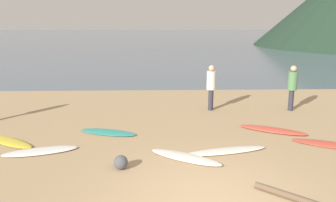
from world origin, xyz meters
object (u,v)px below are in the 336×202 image
(person_2, at_px, (211,84))
(surfboard_3, at_px, (185,157))
(surfboard_4, at_px, (226,151))
(surfboard_6, at_px, (335,145))
(surfboard_5, at_px, (273,130))
(person_0, at_px, (292,84))
(surfboard_1, at_px, (40,151))
(beach_rock_near, at_px, (121,162))
(surfboard_2, at_px, (108,132))
(driftwood_log, at_px, (308,202))
(surfboard_0, at_px, (8,141))

(person_2, bearing_deg, surfboard_3, -57.07)
(surfboard_4, distance_m, surfboard_6, 3.25)
(surfboard_4, height_order, surfboard_5, surfboard_5)
(surfboard_5, bearing_deg, person_0, 87.82)
(surfboard_1, bearing_deg, beach_rock_near, -42.53)
(person_2, bearing_deg, surfboard_6, -5.06)
(surfboard_1, distance_m, surfboard_2, 2.27)
(driftwood_log, bearing_deg, person_2, 96.55)
(surfboard_1, height_order, surfboard_5, surfboard_5)
(driftwood_log, relative_size, beach_rock_near, 6.39)
(surfboard_4, relative_size, surfboard_5, 1.11)
(surfboard_3, xyz_separation_m, surfboard_4, (1.14, 0.42, -0.01))
(surfboard_3, relative_size, beach_rock_near, 5.90)
(surfboard_6, relative_size, driftwood_log, 1.06)
(surfboard_4, xyz_separation_m, beach_rock_near, (-2.75, -0.99, 0.13))
(surfboard_2, relative_size, beach_rock_near, 5.48)
(surfboard_4, height_order, surfboard_6, surfboard_4)
(surfboard_2, bearing_deg, surfboard_0, -146.27)
(person_2, bearing_deg, surfboard_4, -44.42)
(surfboard_0, distance_m, surfboard_2, 2.95)
(surfboard_3, distance_m, person_0, 6.65)
(surfboard_0, bearing_deg, person_2, 61.54)
(surfboard_3, relative_size, surfboard_4, 0.86)
(surfboard_1, relative_size, surfboard_5, 0.92)
(surfboard_1, height_order, surfboard_2, surfboard_1)
(surfboard_0, height_order, surfboard_5, surfboard_5)
(surfboard_5, distance_m, person_2, 3.32)
(surfboard_4, bearing_deg, surfboard_1, 165.52)
(surfboard_5, relative_size, beach_rock_near, 6.17)
(surfboard_3, distance_m, surfboard_4, 1.21)
(surfboard_5, bearing_deg, person_2, 149.93)
(person_2, bearing_deg, surfboard_2, -94.62)
(surfboard_0, relative_size, surfboard_5, 0.99)
(surfboard_1, distance_m, beach_rock_near, 2.58)
(driftwood_log, bearing_deg, surfboard_0, 153.24)
(surfboard_3, distance_m, surfboard_5, 3.71)
(surfboard_0, height_order, person_2, person_2)
(surfboard_2, distance_m, surfboard_4, 3.84)
(surfboard_4, height_order, beach_rock_near, beach_rock_near)
(person_2, xyz_separation_m, beach_rock_near, (-3.01, -5.44, -0.89))
(surfboard_2, relative_size, person_2, 1.06)
(surfboard_5, bearing_deg, surfboard_6, -16.57)
(surfboard_1, relative_size, surfboard_4, 0.82)
(surfboard_0, relative_size, surfboard_3, 1.03)
(surfboard_5, xyz_separation_m, person_0, (1.55, 2.57, 1.01))
(surfboard_3, xyz_separation_m, beach_rock_near, (-1.62, -0.57, 0.13))
(surfboard_5, height_order, surfboard_6, surfboard_5)
(surfboard_3, relative_size, driftwood_log, 0.92)
(surfboard_6, height_order, beach_rock_near, beach_rock_near)
(surfboard_6, relative_size, beach_rock_near, 6.77)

